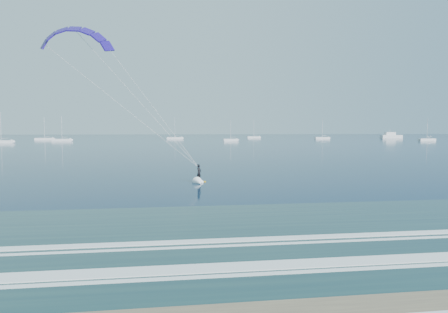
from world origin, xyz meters
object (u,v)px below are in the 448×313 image
at_px(sailboat_1, 62,140).
at_px(sailboat_5, 322,138).
at_px(kitesurfer_rig, 138,100).
at_px(motor_yacht, 391,136).
at_px(sailboat_3, 231,140).
at_px(sailboat_4, 254,137).
at_px(sailboat_2, 175,138).
at_px(sailboat_6, 427,140).
at_px(sailboat_7, 45,139).
at_px(sailboat_0, 1,142).

relative_size(sailboat_1, sailboat_5, 1.02).
distance_m(kitesurfer_rig, motor_yacht, 248.85).
bearing_deg(motor_yacht, sailboat_3, -155.55).
height_order(motor_yacht, sailboat_4, sailboat_4).
distance_m(sailboat_1, sailboat_2, 64.11).
height_order(kitesurfer_rig, sailboat_6, kitesurfer_rig).
distance_m(sailboat_1, sailboat_7, 27.08).
height_order(motor_yacht, sailboat_3, sailboat_3).
xyz_separation_m(sailboat_4, sailboat_7, (-119.97, -29.75, -0.01)).
bearing_deg(sailboat_5, sailboat_3, -150.08).
bearing_deg(kitesurfer_rig, sailboat_7, 108.87).
bearing_deg(kitesurfer_rig, sailboat_2, 87.94).
bearing_deg(sailboat_2, sailboat_1, -147.99).
xyz_separation_m(sailboat_2, sailboat_6, (124.04, -51.60, -0.01)).
relative_size(sailboat_4, sailboat_6, 1.02).
height_order(kitesurfer_rig, sailboat_7, kitesurfer_rig).
height_order(sailboat_1, sailboat_2, sailboat_2).
bearing_deg(kitesurfer_rig, sailboat_3, 77.47).
bearing_deg(sailboat_6, sailboat_1, 174.36).
xyz_separation_m(sailboat_2, sailboat_3, (26.13, -43.79, -0.01)).
relative_size(sailboat_0, sailboat_6, 1.14).
relative_size(sailboat_0, sailboat_7, 1.09).
xyz_separation_m(sailboat_1, sailboat_2, (54.36, 33.99, -0.00)).
relative_size(kitesurfer_rig, sailboat_4, 1.53).
distance_m(motor_yacht, sailboat_6, 61.78).
height_order(sailboat_0, sailboat_5, sailboat_0).
bearing_deg(sailboat_6, sailboat_0, -178.32).
bearing_deg(sailboat_7, sailboat_5, 0.76).
bearing_deg(sailboat_2, kitesurfer_rig, -92.06).
height_order(sailboat_4, sailboat_6, sailboat_4).
bearing_deg(motor_yacht, sailboat_7, -174.75).
xyz_separation_m(sailboat_5, sailboat_6, (37.61, -42.50, -0.01)).
height_order(kitesurfer_rig, sailboat_0, kitesurfer_rig).
relative_size(kitesurfer_rig, sailboat_1, 1.44).
bearing_deg(sailboat_5, sailboat_2, 173.99).
height_order(sailboat_6, sailboat_7, sailboat_7).
height_order(sailboat_2, sailboat_4, sailboat_2).
height_order(sailboat_3, sailboat_4, sailboat_4).
height_order(sailboat_0, sailboat_2, sailboat_0).
bearing_deg(kitesurfer_rig, sailboat_0, 115.93).
height_order(sailboat_2, sailboat_3, sailboat_2).
distance_m(kitesurfer_rig, sailboat_4, 219.13).
distance_m(sailboat_0, sailboat_4, 145.19).
bearing_deg(sailboat_6, motor_yacht, 74.89).
distance_m(sailboat_5, sailboat_7, 155.35).
xyz_separation_m(sailboat_3, sailboat_6, (97.91, -7.80, 0.01)).
xyz_separation_m(sailboat_0, sailboat_5, (159.09, 48.28, -0.01)).
relative_size(sailboat_1, sailboat_3, 1.24).
bearing_deg(sailboat_7, kitesurfer_rig, -71.13).
bearing_deg(sailboat_2, sailboat_4, 20.02).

